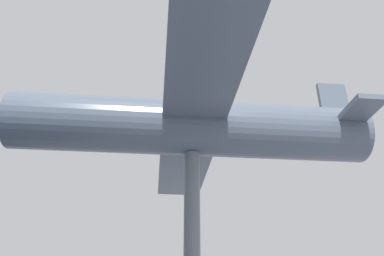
# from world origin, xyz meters

# --- Properties ---
(suspended_airplane) EXTENTS (14.75, 13.90, 3.17)m
(suspended_airplane) POSITION_xyz_m (0.10, 0.31, 7.84)
(suspended_airplane) COLOR #4C5666
(suspended_airplane) RESTS_ON support_pylon_central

